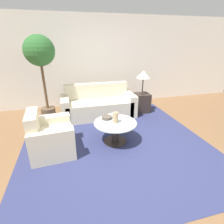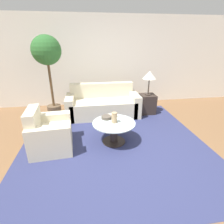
{
  "view_description": "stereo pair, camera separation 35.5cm",
  "coord_description": "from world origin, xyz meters",
  "px_view_note": "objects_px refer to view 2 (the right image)",
  "views": [
    {
      "loc": [
        -0.92,
        -2.36,
        1.91
      ],
      "look_at": [
        -0.1,
        0.81,
        0.55
      ],
      "focal_mm": 28.0,
      "sensor_mm": 36.0,
      "label": 1
    },
    {
      "loc": [
        -0.58,
        -2.43,
        1.91
      ],
      "look_at": [
        -0.1,
        0.81,
        0.55
      ],
      "focal_mm": 28.0,
      "sensor_mm": 36.0,
      "label": 2
    }
  ],
  "objects_px": {
    "armchair": "(48,135)",
    "vase": "(114,118)",
    "book_stack": "(113,115)",
    "table_lamp": "(150,76)",
    "sofa_main": "(103,105)",
    "coffee_table": "(114,129)",
    "potted_plant": "(47,58)",
    "bowl": "(106,117)"
  },
  "relations": [
    {
      "from": "table_lamp",
      "to": "vase",
      "type": "distance_m",
      "value": 1.86
    },
    {
      "from": "coffee_table",
      "to": "table_lamp",
      "type": "xyz_separation_m",
      "value": [
        1.15,
        1.37,
        0.76
      ]
    },
    {
      "from": "sofa_main",
      "to": "armchair",
      "type": "distance_m",
      "value": 1.85
    },
    {
      "from": "sofa_main",
      "to": "book_stack",
      "type": "relative_size",
      "value": 9.95
    },
    {
      "from": "coffee_table",
      "to": "potted_plant",
      "type": "height_order",
      "value": "potted_plant"
    },
    {
      "from": "table_lamp",
      "to": "book_stack",
      "type": "xyz_separation_m",
      "value": [
        -1.13,
        -1.07,
        -0.59
      ]
    },
    {
      "from": "armchair",
      "to": "vase",
      "type": "bearing_deg",
      "value": -93.14
    },
    {
      "from": "book_stack",
      "to": "table_lamp",
      "type": "bearing_deg",
      "value": 33.01
    },
    {
      "from": "vase",
      "to": "coffee_table",
      "type": "bearing_deg",
      "value": 148.57
    },
    {
      "from": "table_lamp",
      "to": "bowl",
      "type": "distance_m",
      "value": 1.82
    },
    {
      "from": "sofa_main",
      "to": "table_lamp",
      "type": "distance_m",
      "value": 1.45
    },
    {
      "from": "coffee_table",
      "to": "book_stack",
      "type": "relative_size",
      "value": 4.36
    },
    {
      "from": "bowl",
      "to": "book_stack",
      "type": "bearing_deg",
      "value": 33.75
    },
    {
      "from": "table_lamp",
      "to": "potted_plant",
      "type": "bearing_deg",
      "value": 177.5
    },
    {
      "from": "table_lamp",
      "to": "book_stack",
      "type": "bearing_deg",
      "value": -136.52
    },
    {
      "from": "potted_plant",
      "to": "sofa_main",
      "type": "bearing_deg",
      "value": -2.65
    },
    {
      "from": "table_lamp",
      "to": "coffee_table",
      "type": "bearing_deg",
      "value": -130.15
    },
    {
      "from": "armchair",
      "to": "vase",
      "type": "xyz_separation_m",
      "value": [
        1.24,
        0.03,
        0.25
      ]
    },
    {
      "from": "vase",
      "to": "bowl",
      "type": "xyz_separation_m",
      "value": [
        -0.13,
        0.2,
        -0.07
      ]
    },
    {
      "from": "armchair",
      "to": "coffee_table",
      "type": "height_order",
      "value": "armchair"
    },
    {
      "from": "armchair",
      "to": "book_stack",
      "type": "height_order",
      "value": "armchair"
    },
    {
      "from": "sofa_main",
      "to": "coffee_table",
      "type": "distance_m",
      "value": 1.42
    },
    {
      "from": "sofa_main",
      "to": "bowl",
      "type": "bearing_deg",
      "value": -92.01
    },
    {
      "from": "sofa_main",
      "to": "vase",
      "type": "bearing_deg",
      "value": -86.55
    },
    {
      "from": "sofa_main",
      "to": "armchair",
      "type": "bearing_deg",
      "value": -128.58
    },
    {
      "from": "potted_plant",
      "to": "vase",
      "type": "relative_size",
      "value": 9.81
    },
    {
      "from": "coffee_table",
      "to": "vase",
      "type": "distance_m",
      "value": 0.26
    },
    {
      "from": "bowl",
      "to": "armchair",
      "type": "bearing_deg",
      "value": -168.36
    },
    {
      "from": "coffee_table",
      "to": "vase",
      "type": "height_order",
      "value": "vase"
    },
    {
      "from": "coffee_table",
      "to": "vase",
      "type": "relative_size",
      "value": 4.02
    },
    {
      "from": "bowl",
      "to": "book_stack",
      "type": "height_order",
      "value": "bowl"
    },
    {
      "from": "armchair",
      "to": "coffee_table",
      "type": "distance_m",
      "value": 1.23
    },
    {
      "from": "book_stack",
      "to": "vase",
      "type": "bearing_deg",
      "value": -104.44
    },
    {
      "from": "sofa_main",
      "to": "book_stack",
      "type": "bearing_deg",
      "value": -84.54
    },
    {
      "from": "table_lamp",
      "to": "bowl",
      "type": "height_order",
      "value": "table_lamp"
    },
    {
      "from": "book_stack",
      "to": "sofa_main",
      "type": "bearing_deg",
      "value": 84.99
    },
    {
      "from": "book_stack",
      "to": "armchair",
      "type": "bearing_deg",
      "value": -175.84
    },
    {
      "from": "table_lamp",
      "to": "vase",
      "type": "xyz_separation_m",
      "value": [
        -1.15,
        -1.37,
        -0.51
      ]
    },
    {
      "from": "vase",
      "to": "book_stack",
      "type": "bearing_deg",
      "value": 86.03
    },
    {
      "from": "sofa_main",
      "to": "potted_plant",
      "type": "relative_size",
      "value": 0.94
    },
    {
      "from": "sofa_main",
      "to": "potted_plant",
      "type": "distance_m",
      "value": 1.78
    },
    {
      "from": "bowl",
      "to": "book_stack",
      "type": "distance_m",
      "value": 0.18
    }
  ]
}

